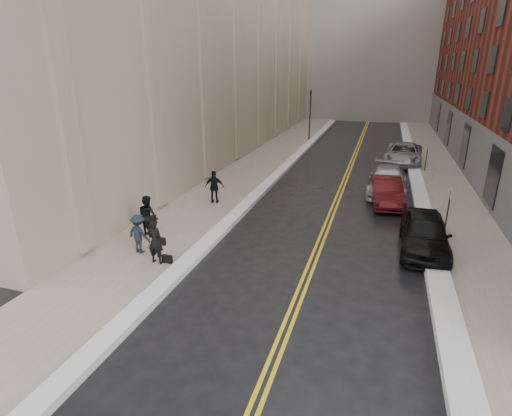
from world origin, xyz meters
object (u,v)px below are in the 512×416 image
Objects in this scene: car_silver_far at (403,154)px; pedestrian_b at (139,234)px; car_silver_near at (388,181)px; pedestrian_c at (215,187)px; car_black at (425,233)px; car_maroon at (386,191)px; pedestrian_main at (155,241)px; pedestrian_a at (148,215)px.

pedestrian_b is (-10.87, -20.65, 0.15)m from car_silver_far.
car_silver_near is 2.97× the size of pedestrian_c.
car_black is 1.05× the size of car_maroon.
car_silver_far is at bearing 76.07° from car_maroon.
car_maroon is 13.60m from pedestrian_main.
pedestrian_b is (-9.71, -12.15, 0.18)m from car_silver_near.
car_silver_far is (-0.39, 16.62, 0.01)m from car_black.
pedestrian_b reaches higher than car_silver_near.
pedestrian_main is 2.95m from pedestrian_a.
car_maroon is 13.21m from pedestrian_a.
car_black is 0.80× the size of car_silver_far.
pedestrian_a reaches higher than car_black.
car_silver_far is 23.39m from pedestrian_main.
pedestrian_c is at bearing 166.37° from car_black.
car_silver_near is at bearing -160.14° from pedestrian_c.
pedestrian_main is 1.00× the size of pedestrian_c.
pedestrian_c reaches higher than car_silver_far.
pedestrian_b is at bearing -159.43° from car_black.
pedestrian_a is 1.13× the size of pedestrian_b.
pedestrian_c is at bearing -168.55° from car_maroon.
pedestrian_c is at bearing -148.51° from car_silver_near.
car_black is at bearing -84.42° from car_silver_far.
car_silver_far is 17.31m from pedestrian_c.
car_black reaches higher than car_maroon.
pedestrian_a is at bearing -168.11° from car_black.
car_black is at bearing -152.93° from pedestrian_main.
pedestrian_c is (0.45, 6.83, 0.10)m from pedestrian_b.
car_silver_near is (-1.55, 8.12, -0.02)m from car_black.
pedestrian_main is at bearing -154.39° from car_black.
car_maroon is (-1.60, 5.95, -0.07)m from car_black.
car_silver_far is 23.34m from pedestrian_b.
pedestrian_c is (-9.26, -5.32, 0.28)m from car_silver_near.
pedestrian_a is at bearing -50.28° from pedestrian_main.
pedestrian_c is at bearing -79.74° from pedestrian_a.
pedestrian_c is at bearing -122.78° from car_silver_far.
pedestrian_main is at bearing -136.19° from car_maroon.
pedestrian_b is 6.84m from pedestrian_c.
pedestrian_c is (1.08, 5.11, -0.01)m from pedestrian_a.
car_maroon is 9.74m from pedestrian_c.
car_maroon is at bearing -89.79° from car_silver_near.
car_silver_near is 14.70m from pedestrian_a.
pedestrian_b is (-11.26, -4.03, 0.16)m from car_black.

